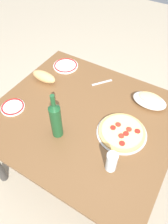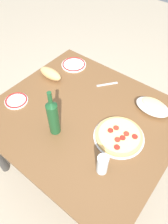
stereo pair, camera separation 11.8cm
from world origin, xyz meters
The scene contains 10 objects.
ground_plane centered at (0.00, 0.00, 0.00)m, with size 8.00×8.00×0.00m, color tan.
dining_table centered at (0.00, 0.00, 0.63)m, with size 1.23×1.09×0.74m.
pepperoni_pizza centered at (-0.29, 0.01, 0.75)m, with size 0.32×0.32×0.03m.
baked_pasta_dish centered at (-0.34, -0.33, 0.78)m, with size 0.24×0.15×0.08m.
wine_bottle centered at (0.06, 0.22, 0.88)m, with size 0.07×0.07×0.34m.
water_glass centered at (-0.33, 0.26, 0.80)m, with size 0.06×0.06×0.14m, color silver.
side_plate_near centered at (0.42, -0.38, 0.74)m, with size 0.21×0.21×0.02m.
side_plate_far centered at (0.46, 0.21, 0.74)m, with size 0.17×0.17×0.02m.
bread_loaf centered at (0.46, -0.14, 0.78)m, with size 0.21×0.09×0.08m, color tan.
fork_right centered at (0.05, -0.36, 0.74)m, with size 0.17×0.02×0.01m, color #B7B7BC.
Camera 2 is at (-0.59, 0.74, 1.85)m, focal length 33.94 mm.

